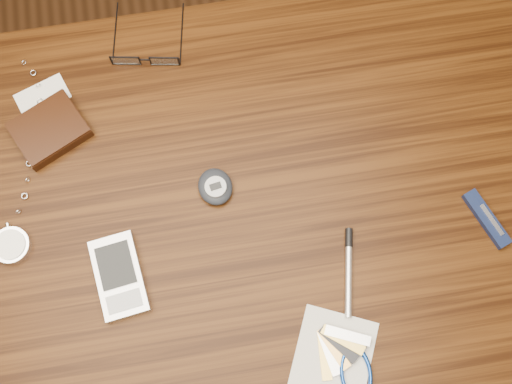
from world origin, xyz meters
TOP-DOWN VIEW (x-y plane):
  - ground at (0.00, 0.00)m, footprint 3.80×3.80m
  - desk at (0.00, 0.00)m, footprint 1.00×0.70m
  - wallet_and_card at (-0.23, 0.17)m, footprint 0.12×0.15m
  - eyeglasses at (-0.08, 0.27)m, footprint 0.12×0.12m
  - pocket_watch at (-0.30, 0.02)m, footprint 0.08×0.31m
  - pda_phone at (-0.16, -0.06)m, footprint 0.07×0.12m
  - pedometer at (-0.01, 0.05)m, footprint 0.06×0.06m
  - notepad_keys at (0.13, -0.22)m, footprint 0.14×0.14m
  - pocket_knife at (0.36, -0.06)m, footprint 0.05×0.09m
  - silver_pen at (0.16, -0.09)m, footprint 0.04×0.12m

SIDE VIEW (x-z plane):
  - ground at x=0.00m, z-range 0.00..0.00m
  - desk at x=0.00m, z-range 0.27..1.02m
  - notepad_keys at x=0.13m, z-range 0.75..0.76m
  - silver_pen at x=0.16m, z-range 0.75..0.76m
  - pocket_knife at x=0.36m, z-range 0.75..0.76m
  - pocket_watch at x=-0.30m, z-range 0.75..0.76m
  - pda_phone at x=-0.16m, z-range 0.75..0.77m
  - pedometer at x=-0.01m, z-range 0.75..0.77m
  - eyeglasses at x=-0.08m, z-range 0.75..0.77m
  - wallet_and_card at x=-0.23m, z-range 0.75..0.77m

